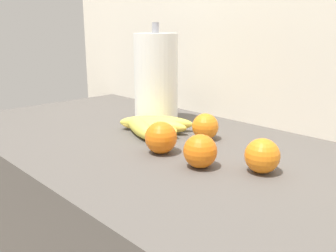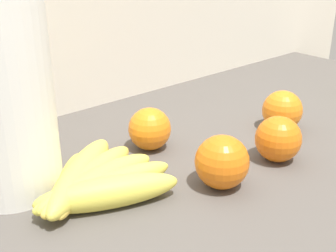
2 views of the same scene
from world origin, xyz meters
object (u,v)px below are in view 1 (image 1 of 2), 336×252
orange_right (262,156)px  orange_back_left (200,151)px  orange_far_right (162,138)px  orange_front (206,127)px  paper_towel_roll (156,79)px  banana_bunch (150,126)px

orange_right → orange_back_left: bearing=-146.8°
orange_far_right → orange_right: orange_far_right is taller
orange_front → orange_right: size_ratio=0.98×
orange_far_right → orange_right: 0.23m
orange_far_right → orange_front: 0.16m
orange_right → paper_towel_roll: 0.47m
banana_bunch → orange_right: 0.37m
orange_right → orange_far_right: bearing=-163.7°
orange_far_right → orange_front: bearing=89.6°
orange_far_right → orange_right: size_ratio=1.06×
orange_back_left → orange_far_right: size_ratio=0.95×
orange_right → banana_bunch: bearing=175.7°
orange_front → paper_towel_roll: (-0.22, 0.02, 0.10)m
paper_towel_roll → orange_right: bearing=-14.7°
banana_bunch → paper_towel_roll: size_ratio=0.70×
orange_back_left → orange_far_right: orange_far_right is taller
orange_back_left → orange_front: orange_back_left is taller
orange_back_left → orange_right: (0.10, 0.07, -0.00)m
banana_bunch → orange_far_right: bearing=-32.1°
orange_far_right → paper_towel_roll: paper_towel_roll is taller
banana_bunch → orange_back_left: 0.28m
banana_bunch → orange_far_right: 0.18m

